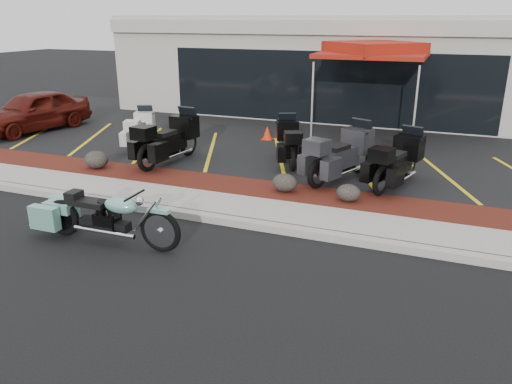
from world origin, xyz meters
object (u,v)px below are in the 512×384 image
at_px(popup_canopy, 374,51).
at_px(hero_cruiser, 160,225).
at_px(touring_white, 146,124).
at_px(traffic_cone, 267,133).
at_px(parked_car, 33,111).

bearing_deg(popup_canopy, hero_cruiser, -91.11).
relative_size(touring_white, traffic_cone, 4.68).
height_order(parked_car, traffic_cone, parked_car).
bearing_deg(touring_white, parked_car, 70.28).
bearing_deg(hero_cruiser, traffic_cone, 95.97).
relative_size(traffic_cone, popup_canopy, 0.11).
relative_size(touring_white, popup_canopy, 0.53).
distance_m(hero_cruiser, touring_white, 7.86).
distance_m(hero_cruiser, popup_canopy, 10.21).
distance_m(touring_white, traffic_cone, 3.91).
distance_m(touring_white, parked_car, 4.61).
relative_size(hero_cruiser, parked_car, 0.74).
relative_size(parked_car, traffic_cone, 9.32).
bearing_deg(touring_white, popup_canopy, -82.82).
distance_m(hero_cruiser, parked_car, 11.16).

